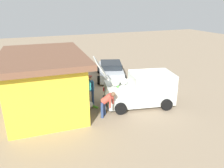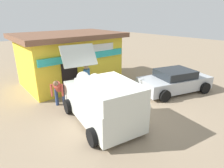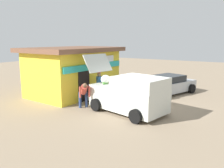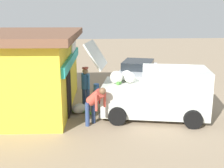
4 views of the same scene
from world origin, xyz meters
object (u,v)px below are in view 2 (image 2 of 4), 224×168
at_px(parked_sedan, 174,81).
at_px(vendor_standing, 87,77).
at_px(delivery_van, 102,100).
at_px(customer_bending, 58,90).
at_px(unloaded_banana_pile, 77,93).
at_px(storefront_bar, 70,58).
at_px(paint_bucket, 126,83).

distance_m(parked_sedan, vendor_standing, 4.91).
relative_size(parked_sedan, vendor_standing, 2.55).
bearing_deg(delivery_van, vendor_standing, 67.60).
bearing_deg(customer_bending, delivery_van, -73.05).
bearing_deg(vendor_standing, unloaded_banana_pile, 153.58).
bearing_deg(storefront_bar, customer_bending, -129.01).
bearing_deg(parked_sedan, vendor_standing, 144.80).
height_order(storefront_bar, delivery_van, storefront_bar).
distance_m(vendor_standing, customer_bending, 1.85).
bearing_deg(unloaded_banana_pile, storefront_bar, 66.84).
distance_m(vendor_standing, unloaded_banana_pile, 1.01).
relative_size(delivery_van, paint_bucket, 12.06).
height_order(parked_sedan, vendor_standing, vendor_standing).
distance_m(customer_bending, paint_bucket, 4.35).
height_order(parked_sedan, unloaded_banana_pile, parked_sedan).
bearing_deg(unloaded_banana_pile, parked_sedan, -34.28).
relative_size(customer_bending, unloaded_banana_pile, 1.66).
height_order(storefront_bar, unloaded_banana_pile, storefront_bar).
height_order(customer_bending, unloaded_banana_pile, customer_bending).
bearing_deg(customer_bending, parked_sedan, -23.10).
distance_m(delivery_van, customer_bending, 2.45).
relative_size(delivery_van, unloaded_banana_pile, 5.43).
distance_m(delivery_van, unloaded_banana_pile, 3.10).
bearing_deg(parked_sedan, paint_bucket, 122.90).
xyz_separation_m(parked_sedan, unloaded_banana_pile, (-4.51, 3.08, -0.43)).
bearing_deg(parked_sedan, unloaded_banana_pile, 145.72).
xyz_separation_m(storefront_bar, vendor_standing, (-0.40, -2.41, -0.60)).
distance_m(parked_sedan, customer_bending, 6.33).
xyz_separation_m(storefront_bar, parked_sedan, (3.59, -5.23, -0.99)).
relative_size(storefront_bar, customer_bending, 4.40).
bearing_deg(unloaded_banana_pile, customer_bending, -155.49).
relative_size(storefront_bar, vendor_standing, 3.65).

